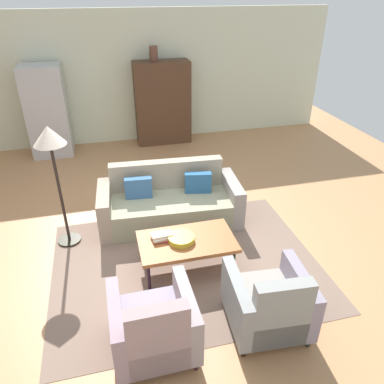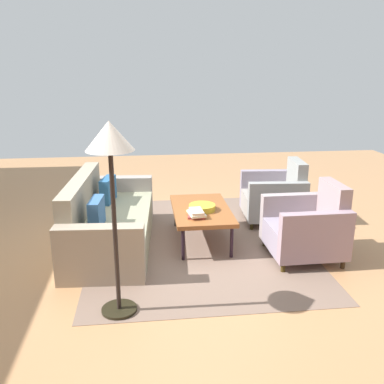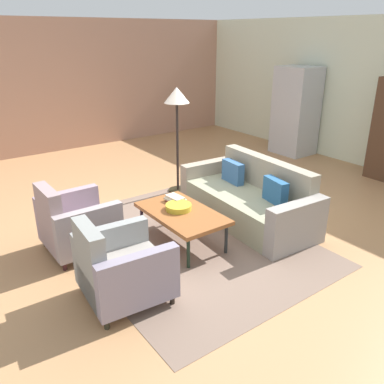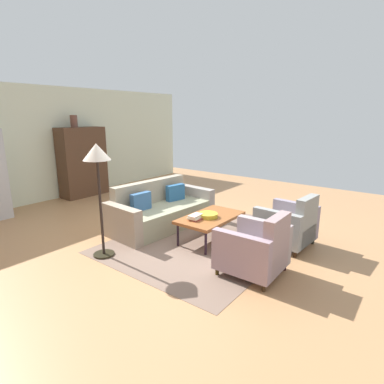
# 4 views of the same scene
# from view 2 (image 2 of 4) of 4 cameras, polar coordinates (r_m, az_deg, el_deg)

# --- Properties ---
(ground_plane) EXTENTS (11.56, 11.56, 0.00)m
(ground_plane) POSITION_cam_2_polar(r_m,az_deg,el_deg) (5.00, -3.17, -8.49)
(ground_plane) COLOR tan
(area_rug) EXTENTS (3.40, 2.60, 0.01)m
(area_rug) POSITION_cam_2_polar(r_m,az_deg,el_deg) (5.37, 0.71, -6.59)
(area_rug) COLOR #7D6557
(area_rug) RESTS_ON ground
(couch) EXTENTS (2.15, 1.03, 0.86)m
(couch) POSITION_cam_2_polar(r_m,az_deg,el_deg) (5.25, -11.71, -4.16)
(couch) COLOR gray
(couch) RESTS_ON ground
(coffee_table) EXTENTS (1.20, 0.70, 0.43)m
(coffee_table) POSITION_cam_2_polar(r_m,az_deg,el_deg) (5.23, 1.27, -2.61)
(coffee_table) COLOR black
(coffee_table) RESTS_ON ground
(armchair_left) EXTENTS (0.81, 0.81, 0.88)m
(armchair_left) POSITION_cam_2_polar(r_m,az_deg,el_deg) (5.00, 15.64, -4.84)
(armchair_left) COLOR #392C0F
(armchair_left) RESTS_ON ground
(armchair_right) EXTENTS (0.86, 0.86, 0.88)m
(armchair_right) POSITION_cam_2_polar(r_m,az_deg,el_deg) (6.06, 11.47, -0.75)
(armchair_right) COLOR #332C13
(armchair_right) RESTS_ON ground
(fruit_bowl) EXTENTS (0.33, 0.33, 0.07)m
(fruit_bowl) POSITION_cam_2_polar(r_m,az_deg,el_deg) (5.14, 1.38, -2.11)
(fruit_bowl) COLOR gold
(fruit_bowl) RESTS_ON coffee_table
(book_stack) EXTENTS (0.29, 0.23, 0.08)m
(book_stack) POSITION_cam_2_polar(r_m,az_deg,el_deg) (4.92, 0.61, -2.93)
(book_stack) COLOR #963A38
(book_stack) RESTS_ON coffee_table
(floor_lamp) EXTENTS (0.40, 0.40, 1.72)m
(floor_lamp) POSITION_cam_2_polar(r_m,az_deg,el_deg) (3.46, -11.04, 4.98)
(floor_lamp) COLOR black
(floor_lamp) RESTS_ON ground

